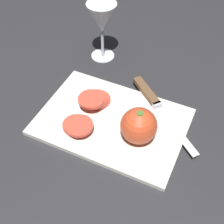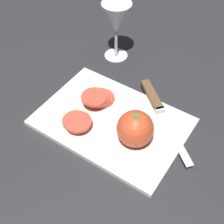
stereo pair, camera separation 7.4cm
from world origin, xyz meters
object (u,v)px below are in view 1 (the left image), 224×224
object	(u,v)px
wine_glass	(102,20)
tomato_slice_stack_far	(78,125)
knife	(151,98)
whole_tomato	(139,126)
tomato_slice_stack_near	(95,99)

from	to	relation	value
wine_glass	tomato_slice_stack_far	xyz separation A→B (m)	(0.08, -0.29, -0.10)
knife	whole_tomato	bearing A→B (deg)	-43.57
knife	wine_glass	bearing A→B (deg)	-171.95
tomato_slice_stack_near	tomato_slice_stack_far	world-z (taller)	tomato_slice_stack_near
tomato_slice_stack_near	whole_tomato	bearing A→B (deg)	-21.07
whole_tomato	tomato_slice_stack_far	distance (m)	0.15
whole_tomato	tomato_slice_stack_near	bearing A→B (deg)	158.93
tomato_slice_stack_near	tomato_slice_stack_far	distance (m)	0.09
wine_glass	knife	world-z (taller)	wine_glass
knife	tomato_slice_stack_far	xyz separation A→B (m)	(-0.12, -0.17, 0.01)
whole_tomato	wine_glass	bearing A→B (deg)	130.42
whole_tomato	tomato_slice_stack_far	bearing A→B (deg)	-165.36
whole_tomato	tomato_slice_stack_far	world-z (taller)	whole_tomato
tomato_slice_stack_near	knife	bearing A→B (deg)	31.13
wine_glass	knife	size ratio (longest dim) A/B	0.76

